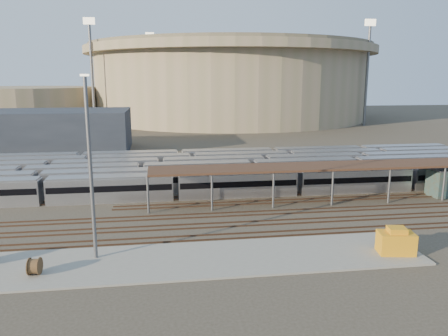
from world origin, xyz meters
name	(u,v)px	position (x,y,z in m)	size (l,w,h in m)	color
ground	(209,213)	(0.00, 0.00, 0.00)	(420.00, 420.00, 0.00)	#383026
apron	(175,261)	(-5.00, -15.00, 0.10)	(50.00, 9.00, 0.20)	gray
subway_trains	(170,172)	(-4.77, 18.50, 1.80)	(121.07, 23.90, 3.60)	silver
inspection_shed	(354,166)	(22.00, 4.00, 4.98)	(60.30, 6.00, 5.30)	#595A5E
empty_tracks	(213,225)	(0.00, -5.00, 0.09)	(170.00, 9.62, 0.18)	#4C3323
stadium	(230,80)	(25.00, 140.00, 16.47)	(124.00, 124.00, 32.50)	gray
secondary_arena	(24,105)	(-60.00, 130.00, 7.00)	(56.00, 56.00, 14.00)	gray
service_building	(40,131)	(-35.00, 55.00, 5.00)	(42.00, 20.00, 10.00)	#1E232D
floodlight_0	(92,69)	(-30.00, 110.00, 20.65)	(4.00, 1.00, 38.40)	#595A5E
floodlight_2	(367,69)	(70.00, 100.00, 20.65)	(4.00, 1.00, 38.40)	#595A5E
floodlight_3	(151,71)	(-10.00, 160.00, 20.65)	(4.00, 1.00, 38.40)	#595A5E
cable_reel_east	(35,266)	(-17.79, -16.45, 1.01)	(1.62, 1.62, 0.90)	brown
yard_light_pole	(91,169)	(-12.83, -13.27, 9.27)	(0.81, 0.36, 17.96)	#595A5E
yellow_equipment	(396,243)	(17.40, -16.50, 1.30)	(3.52, 2.20, 2.20)	orange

